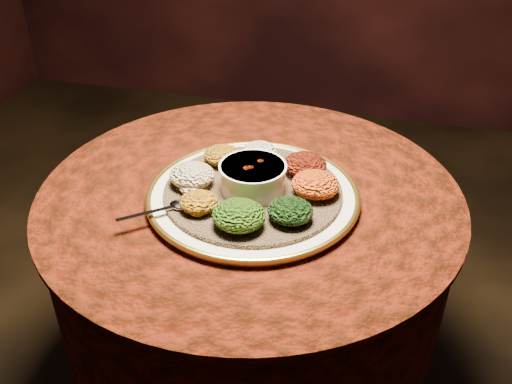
# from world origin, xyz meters

# --- Properties ---
(table) EXTENTS (0.96, 0.96, 0.73)m
(table) POSITION_xyz_m (0.00, 0.00, 0.55)
(table) COLOR black
(table) RESTS_ON ground
(platter) EXTENTS (0.54, 0.54, 0.02)m
(platter) POSITION_xyz_m (0.02, -0.04, 0.75)
(platter) COLOR silver
(platter) RESTS_ON table
(injera) EXTENTS (0.48, 0.48, 0.01)m
(injera) POSITION_xyz_m (0.02, -0.04, 0.76)
(injera) COLOR olive
(injera) RESTS_ON platter
(stew_bowl) EXTENTS (0.15, 0.15, 0.06)m
(stew_bowl) POSITION_xyz_m (0.02, -0.04, 0.80)
(stew_bowl) COLOR white
(stew_bowl) RESTS_ON injera
(spoon) EXTENTS (0.13, 0.11, 0.01)m
(spoon) POSITION_xyz_m (-0.12, -0.15, 0.77)
(spoon) COLOR silver
(spoon) RESTS_ON injera
(portion_ayib) EXTENTS (0.08, 0.08, 0.04)m
(portion_ayib) POSITION_xyz_m (-0.00, 0.10, 0.78)
(portion_ayib) COLOR white
(portion_ayib) RESTS_ON injera
(portion_kitfo) EXTENTS (0.10, 0.09, 0.05)m
(portion_kitfo) POSITION_xyz_m (0.11, 0.06, 0.79)
(portion_kitfo) COLOR black
(portion_kitfo) RESTS_ON injera
(portion_tikil) EXTENTS (0.10, 0.10, 0.05)m
(portion_tikil) POSITION_xyz_m (0.15, -0.02, 0.79)
(portion_tikil) COLOR #A97E0E
(portion_tikil) RESTS_ON injera
(portion_gomen) EXTENTS (0.09, 0.09, 0.04)m
(portion_gomen) POSITION_xyz_m (0.12, -0.13, 0.78)
(portion_gomen) COLOR black
(portion_gomen) RESTS_ON injera
(portion_mixveg) EXTENTS (0.11, 0.10, 0.05)m
(portion_mixveg) POSITION_xyz_m (0.03, -0.17, 0.79)
(portion_mixveg) COLOR maroon
(portion_mixveg) RESTS_ON injera
(portion_kik) EXTENTS (0.08, 0.08, 0.04)m
(portion_kik) POSITION_xyz_m (-0.07, -0.14, 0.78)
(portion_kik) COLOR #B87110
(portion_kik) RESTS_ON injera
(portion_timatim) EXTENTS (0.10, 0.10, 0.05)m
(portion_timatim) POSITION_xyz_m (-0.12, -0.05, 0.79)
(portion_timatim) COLOR maroon
(portion_timatim) RESTS_ON injera
(portion_shiro) EXTENTS (0.09, 0.08, 0.04)m
(portion_shiro) POSITION_xyz_m (-0.08, 0.06, 0.78)
(portion_shiro) COLOR #A36913
(portion_shiro) RESTS_ON injera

